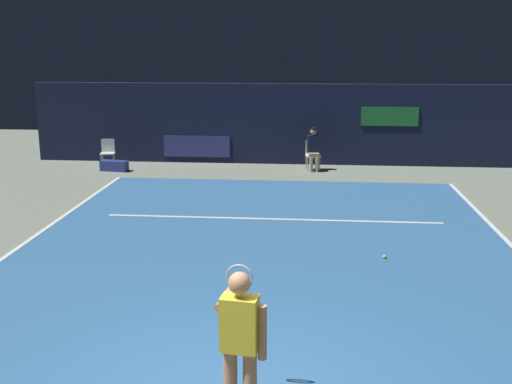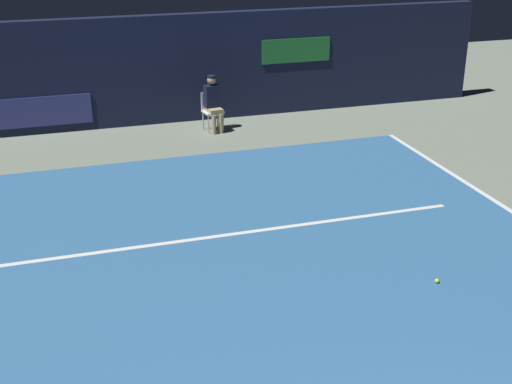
{
  "view_description": "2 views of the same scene",
  "coord_description": "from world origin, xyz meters",
  "px_view_note": "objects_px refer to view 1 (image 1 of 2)",
  "views": [
    {
      "loc": [
        0.78,
        -5.84,
        3.84
      ],
      "look_at": [
        -0.33,
        6.77,
        0.74
      ],
      "focal_mm": 42.53,
      "sensor_mm": 36.0,
      "label": 1
    },
    {
      "loc": [
        -2.81,
        -2.62,
        5.02
      ],
      "look_at": [
        0.05,
        6.55,
        1.0
      ],
      "focal_mm": 48.64,
      "sensor_mm": 36.0,
      "label": 2
    }
  ],
  "objects_px": {
    "tennis_player": "(240,342)",
    "line_judge_on_chair": "(313,149)",
    "equipment_bag": "(114,166)",
    "courtside_chair_near": "(108,151)",
    "tennis_ball": "(384,257)"
  },
  "relations": [
    {
      "from": "tennis_player",
      "to": "line_judge_on_chair",
      "type": "bearing_deg",
      "value": 86.67
    },
    {
      "from": "tennis_player",
      "to": "line_judge_on_chair",
      "type": "height_order",
      "value": "tennis_player"
    },
    {
      "from": "line_judge_on_chair",
      "to": "equipment_bag",
      "type": "relative_size",
      "value": 1.57
    },
    {
      "from": "tennis_player",
      "to": "courtside_chair_near",
      "type": "xyz_separation_m",
      "value": [
        -5.77,
        13.2,
        -0.49
      ]
    },
    {
      "from": "tennis_player",
      "to": "tennis_ball",
      "type": "relative_size",
      "value": 25.44
    },
    {
      "from": "line_judge_on_chair",
      "to": "tennis_ball",
      "type": "xyz_separation_m",
      "value": [
        1.29,
        -7.92,
        -0.64
      ]
    },
    {
      "from": "courtside_chair_near",
      "to": "line_judge_on_chair",
      "type": "bearing_deg",
      "value": -0.05
    },
    {
      "from": "line_judge_on_chair",
      "to": "tennis_ball",
      "type": "bearing_deg",
      "value": -80.76
    },
    {
      "from": "tennis_ball",
      "to": "courtside_chair_near",
      "type": "bearing_deg",
      "value": 134.62
    },
    {
      "from": "tennis_player",
      "to": "tennis_ball",
      "type": "height_order",
      "value": "tennis_player"
    },
    {
      "from": "courtside_chair_near",
      "to": "equipment_bag",
      "type": "distance_m",
      "value": 0.81
    },
    {
      "from": "courtside_chair_near",
      "to": "equipment_bag",
      "type": "height_order",
      "value": "courtside_chair_near"
    },
    {
      "from": "tennis_player",
      "to": "courtside_chair_near",
      "type": "distance_m",
      "value": 14.41
    },
    {
      "from": "courtside_chair_near",
      "to": "tennis_ball",
      "type": "distance_m",
      "value": 11.15
    },
    {
      "from": "tennis_player",
      "to": "line_judge_on_chair",
      "type": "xyz_separation_m",
      "value": [
        0.77,
        13.19,
        -0.3
      ]
    }
  ]
}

